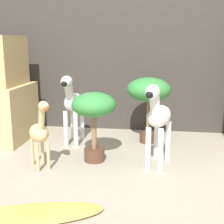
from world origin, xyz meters
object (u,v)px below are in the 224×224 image
(surfboard, at_px, (23,215))
(potted_palm_back, at_px, (149,92))
(giraffe_figurine, at_px, (40,131))
(zebra_right, at_px, (158,117))
(zebra_left, at_px, (72,103))
(potted_palm_front, at_px, (94,110))

(surfboard, bearing_deg, potted_palm_back, 66.27)
(giraffe_figurine, bearing_deg, surfboard, -77.55)
(giraffe_figurine, xyz_separation_m, surfboard, (0.16, -0.73, -0.31))
(zebra_right, height_order, zebra_left, same)
(zebra_right, bearing_deg, surfboard, -130.89)
(giraffe_figurine, distance_m, surfboard, 0.81)
(giraffe_figurine, relative_size, potted_palm_front, 0.97)
(giraffe_figurine, xyz_separation_m, potted_palm_back, (0.84, 0.82, 0.20))
(surfboard, bearing_deg, potted_palm_front, 76.11)
(potted_palm_front, bearing_deg, surfboard, -103.89)
(potted_palm_back, bearing_deg, giraffe_figurine, -135.77)
(zebra_left, height_order, potted_palm_front, zebra_left)
(zebra_left, bearing_deg, potted_palm_back, 11.83)
(potted_palm_front, distance_m, surfboard, 1.08)
(giraffe_figurine, relative_size, potted_palm_back, 0.88)
(giraffe_figurine, bearing_deg, zebra_left, 82.09)
(zebra_left, bearing_deg, surfboard, -87.16)
(zebra_right, xyz_separation_m, potted_palm_back, (-0.10, 0.65, 0.10))
(zebra_right, relative_size, potted_palm_back, 1.06)
(zebra_right, bearing_deg, potted_palm_front, 173.71)
(zebra_right, distance_m, potted_palm_front, 0.54)
(potted_palm_front, xyz_separation_m, surfboard, (-0.24, -0.96, -0.43))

